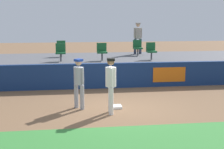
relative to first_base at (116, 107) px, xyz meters
The scene contains 13 objects.
ground_plane 0.21m from the first_base, 63.10° to the right, with size 60.00×60.00×0.00m, color brown.
grass_foreground_strip 3.34m from the first_base, 88.40° to the right, with size 18.00×2.80×0.01m, color #388438.
first_base is the anchor object (origin of this frame).
player_fielder_home 1.20m from the first_base, 112.61° to the right, with size 0.37×0.56×1.82m.
player_runner_visitor 1.58m from the first_base, behind, with size 0.46×0.46×1.72m.
field_wall 3.28m from the first_base, 88.10° to the left, with size 18.00×0.26×1.11m.
bleacher_platform 5.83m from the first_base, 89.08° to the left, with size 18.00×4.80×1.04m, color #59595E.
seat_front_right 5.48m from the first_base, 62.50° to the left, with size 0.45×0.44×0.84m.
seat_front_left 5.28m from the first_base, 112.71° to the left, with size 0.47×0.44×0.84m.
seat_front_center 4.91m from the first_base, 89.96° to the left, with size 0.47×0.44×0.84m.
seat_back_left 6.93m from the first_base, 106.93° to the left, with size 0.45×0.44×0.84m.
seat_back_right 6.98m from the first_base, 71.69° to the left, with size 0.47×0.44×0.84m.
spectator_hooded 7.80m from the first_base, 72.23° to the left, with size 0.49×0.37×1.75m.
Camera 1 is at (-1.67, -10.54, 3.11)m, focal length 51.82 mm.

